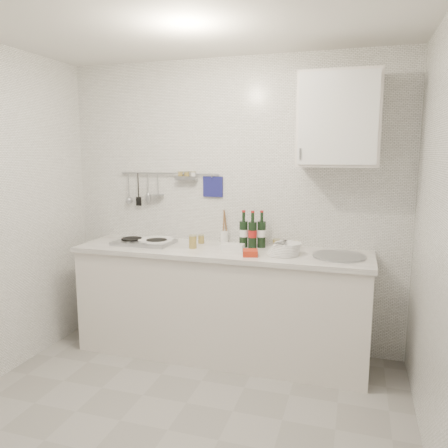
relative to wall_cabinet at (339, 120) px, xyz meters
name	(u,v)px	position (x,y,z in m)	size (l,w,h in m)	color
floor	(168,430)	(-0.90, -1.22, -1.95)	(3.00, 3.00, 0.00)	gray
ceiling	(158,1)	(-0.90, -1.22, 0.55)	(3.00, 3.00, 0.00)	silver
back_wall	(231,205)	(-0.90, 0.18, -0.70)	(3.00, 0.02, 2.50)	silver
counter	(221,305)	(-0.89, -0.12, -1.52)	(2.44, 0.64, 0.96)	silver
wall_rail	(167,184)	(-1.50, 0.15, -0.52)	(0.98, 0.09, 0.34)	#93969B
wall_cabinet	(339,120)	(0.00, 0.00, 0.00)	(0.60, 0.38, 0.70)	silver
plate_stack_hob	(155,241)	(-1.52, -0.08, -1.01)	(0.33, 0.33, 0.04)	#4B61AB
plate_stack_sink	(285,249)	(-0.36, -0.16, -0.98)	(0.27, 0.26, 0.10)	white
wine_bottles	(253,229)	(-0.66, 0.02, -0.87)	(0.22, 0.12, 0.31)	black
butter_dish	(233,247)	(-0.79, -0.14, -1.00)	(0.18, 0.09, 0.05)	white
strawberry_punnet	(250,253)	(-0.61, -0.29, -1.01)	(0.11, 0.11, 0.05)	red
utensil_crock	(224,235)	(-0.94, 0.13, -0.96)	(0.07, 0.07, 0.29)	white
jar_a	(201,239)	(-1.13, 0.05, -0.99)	(0.06, 0.06, 0.08)	olive
jar_b	(295,245)	(-0.31, 0.07, -1.00)	(0.06, 0.06, 0.07)	olive
jar_c	(276,244)	(-0.46, 0.01, -0.99)	(0.06, 0.06, 0.09)	olive
jar_d	(193,241)	(-1.13, -0.16, -0.97)	(0.07, 0.07, 0.11)	olive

